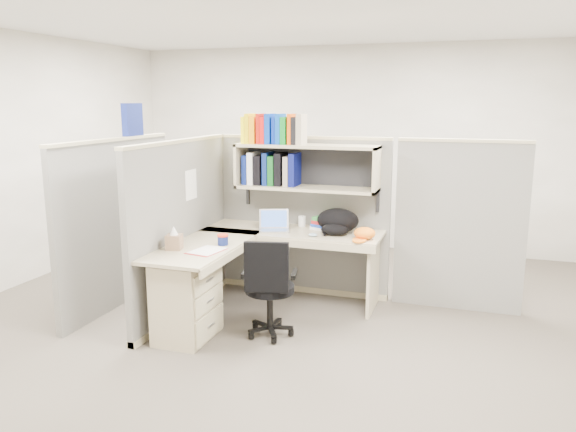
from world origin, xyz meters
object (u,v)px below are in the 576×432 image
(desk, at_px, (217,281))
(snack_canister, at_px, (223,239))
(task_chair, at_px, (269,303))
(backpack, at_px, (337,222))
(laptop, at_px, (274,221))

(desk, relative_size, snack_canister, 17.94)
(snack_canister, distance_m, task_chair, 0.70)
(backpack, bearing_deg, laptop, -176.74)
(backpack, bearing_deg, desk, -138.65)
(laptop, distance_m, snack_canister, 0.70)
(laptop, height_order, task_chair, laptop)
(task_chair, bearing_deg, snack_canister, 161.61)
(snack_canister, bearing_deg, desk, -91.11)
(laptop, bearing_deg, backpack, -14.08)
(laptop, height_order, backpack, backpack)
(laptop, height_order, snack_canister, laptop)
(desk, relative_size, task_chair, 2.00)
(desk, height_order, backpack, backpack)
(task_chair, bearing_deg, laptop, 106.84)
(backpack, xyz_separation_m, task_chair, (-0.35, -0.89, -0.54))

